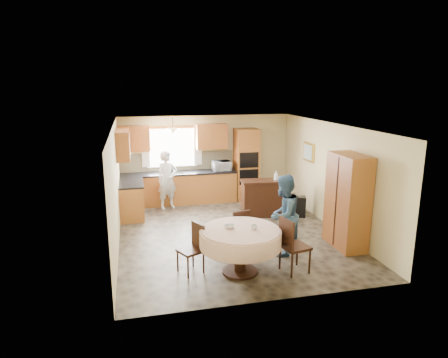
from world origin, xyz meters
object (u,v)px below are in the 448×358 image
Objects in this scene: cupboard at (347,201)px; dining_table at (240,239)px; sideboard at (265,199)px; chair_right at (291,243)px; oven_tower at (246,164)px; person_dining at (283,215)px; chair_back at (239,229)px; person_sink at (167,180)px; chair_left at (194,245)px.

cupboard reaches higher than dining_table.
sideboard is 3.28m from chair_right.
chair_right is at bearing -96.28° from oven_tower.
person_dining is (-1.45, -0.08, -0.17)m from cupboard.
dining_table is at bearing -10.14° from person_dining.
sideboard is at bearing -22.75° from chair_right.
chair_right reaches higher than chair_back.
oven_tower is at bearing -18.54° from chair_right.
sideboard is at bearing 113.30° from cupboard.
chair_left is at bearing -111.82° from person_sink.
chair_left is 1.20m from chair_back.
chair_left reaches higher than dining_table.
oven_tower is 1.69× the size of sideboard.
person_dining is (1.99, -3.59, 0.02)m from person_sink.
person_dining reaches higher than person_sink.
person_sink is at bearing 102.47° from dining_table.
person_sink is at bearing 159.19° from sideboard.
sideboard is 2.73m from person_sink.
chair_right is (-0.53, -4.82, -0.48)m from oven_tower.
oven_tower is at bearing 97.39° from sideboard.
cupboard is 1.90× the size of chair_right.
chair_left is 1.94m from person_dining.
person_dining is at bearing -176.85° from cupboard.
sideboard is at bearing 114.40° from chair_left.
person_dining is (-0.45, -2.41, 0.38)m from sideboard.
chair_right is 4.78m from person_sink.
chair_left is (-2.32, -2.78, 0.06)m from sideboard.
chair_back is at bearing -108.11° from oven_tower.
chair_back reaches higher than chair_left.
oven_tower is at bearing 127.01° from chair_left.
cupboard is at bearing -69.02° from person_sink.
person_dining is (0.85, -0.25, 0.31)m from chair_back.
oven_tower is 2.42m from person_sink.
oven_tower is 2.03× the size of chair_right.
oven_tower is 4.96m from chair_left.
dining_table is at bearing 47.60° from chair_left.
cupboard is at bearing 162.96° from chair_back.
chair_right is 0.64× the size of person_sink.
person_sink is (-3.44, 3.51, -0.18)m from cupboard.
chair_right is at bearing -150.81° from cupboard.
dining_table is 4.31m from person_sink.
sideboard is 2.48m from person_dining.
person_sink is 0.98× the size of person_dining.
oven_tower is at bearing 105.24° from cupboard.
chair_back is 1.28m from chair_right.
chair_right is at bearing 49.85° from chair_left.
chair_left is 1.79m from chair_right.
chair_right is 0.63× the size of person_dining.
person_sink reaches higher than dining_table.
oven_tower reaches higher than chair_right.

